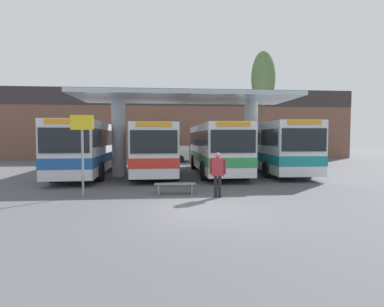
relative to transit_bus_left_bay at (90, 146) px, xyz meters
The scene contains 12 objects.
ground_plane 12.35m from the transit_bus_left_bay, 59.34° to the right, with size 100.00×100.00×0.00m, color #4C4C51.
townhouse_backdrop 14.48m from the transit_bus_left_bay, 64.06° to the left, with size 40.00×0.58×7.72m.
station_canopy 6.80m from the transit_bus_left_bay, 13.10° to the right, with size 13.34×5.09×5.02m.
transit_bus_left_bay is the anchor object (origin of this frame).
transit_bus_center_bay 4.24m from the transit_bus_left_bay, ahead, with size 2.96×10.65×3.18m.
transit_bus_right_bay 8.27m from the transit_bus_left_bay, ahead, with size 2.75×10.42×3.20m.
transit_bus_far_right_bay 12.37m from the transit_bus_left_bay, ahead, with size 3.17×12.09×3.32m.
waiting_bench_near_pillar 9.48m from the transit_bus_left_bay, 55.40° to the right, with size 1.73×0.44×0.46m.
info_sign_platform 7.92m from the transit_bus_left_bay, 78.68° to the right, with size 0.90×0.09×3.30m.
pedestrian_waiting 11.07m from the transit_bus_left_bay, 50.82° to the right, with size 0.67×0.34×1.80m.
poplar_tree_behind_left 15.83m from the transit_bus_left_bay, 23.24° to the left, with size 2.11×2.11×10.01m.
parked_car_street 10.28m from the transit_bus_left_bay, 60.52° to the left, with size 4.40×2.04×2.15m.
Camera 1 is at (-1.33, -9.73, 2.39)m, focal length 28.00 mm.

